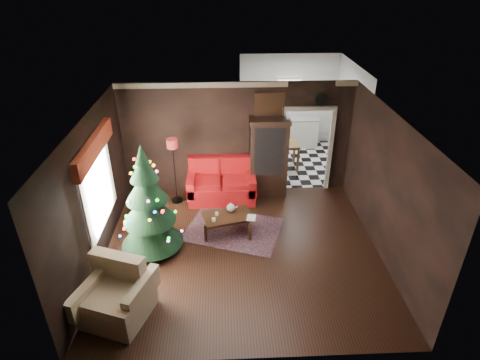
{
  "coord_description": "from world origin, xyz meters",
  "views": [
    {
      "loc": [
        -0.32,
        -6.35,
        5.16
      ],
      "look_at": [
        0.0,
        0.9,
        1.15
      ],
      "focal_mm": 29.7,
      "sensor_mm": 36.0,
      "label": 1
    }
  ],
  "objects_px": {
    "curio_cabinet": "(268,159)",
    "floor_lamp": "(175,171)",
    "kitchen_table": "(285,155)",
    "coffee_table": "(228,224)",
    "armchair": "(116,295)",
    "loveseat": "(221,181)",
    "christmas_tree": "(148,204)",
    "teapot": "(231,208)",
    "wall_clock": "(321,99)"
  },
  "relations": [
    {
      "from": "curio_cabinet",
      "to": "christmas_tree",
      "type": "relative_size",
      "value": 0.81
    },
    {
      "from": "christmas_tree",
      "to": "coffee_table",
      "type": "relative_size",
      "value": 2.34
    },
    {
      "from": "loveseat",
      "to": "curio_cabinet",
      "type": "xyz_separation_m",
      "value": [
        1.15,
        0.22,
        0.45
      ]
    },
    {
      "from": "armchair",
      "to": "coffee_table",
      "type": "xyz_separation_m",
      "value": [
        1.84,
        2.19,
        -0.22
      ]
    },
    {
      "from": "coffee_table",
      "to": "armchair",
      "type": "bearing_deg",
      "value": -130.01
    },
    {
      "from": "curio_cabinet",
      "to": "armchair",
      "type": "relative_size",
      "value": 1.85
    },
    {
      "from": "armchair",
      "to": "kitchen_table",
      "type": "relative_size",
      "value": 1.37
    },
    {
      "from": "christmas_tree",
      "to": "teapot",
      "type": "height_order",
      "value": "christmas_tree"
    },
    {
      "from": "curio_cabinet",
      "to": "armchair",
      "type": "xyz_separation_m",
      "value": [
        -2.86,
        -3.85,
        -0.49
      ]
    },
    {
      "from": "kitchen_table",
      "to": "coffee_table",
      "type": "bearing_deg",
      "value": -118.49
    },
    {
      "from": "floor_lamp",
      "to": "wall_clock",
      "type": "relative_size",
      "value": 5.1
    },
    {
      "from": "loveseat",
      "to": "teapot",
      "type": "relative_size",
      "value": 8.22
    },
    {
      "from": "curio_cabinet",
      "to": "armchair",
      "type": "distance_m",
      "value": 4.82
    },
    {
      "from": "loveseat",
      "to": "floor_lamp",
      "type": "bearing_deg",
      "value": -176.74
    },
    {
      "from": "curio_cabinet",
      "to": "floor_lamp",
      "type": "distance_m",
      "value": 2.27
    },
    {
      "from": "kitchen_table",
      "to": "christmas_tree",
      "type": "bearing_deg",
      "value": -132.61
    },
    {
      "from": "wall_clock",
      "to": "armchair",
      "type": "bearing_deg",
      "value": -135.25
    },
    {
      "from": "armchair",
      "to": "kitchen_table",
      "type": "xyz_separation_m",
      "value": [
        3.51,
        5.28,
        -0.08
      ]
    },
    {
      "from": "loveseat",
      "to": "wall_clock",
      "type": "distance_m",
      "value": 3.04
    },
    {
      "from": "kitchen_table",
      "to": "wall_clock",
      "type": "bearing_deg",
      "value": -66.25
    },
    {
      "from": "curio_cabinet",
      "to": "teapot",
      "type": "bearing_deg",
      "value": -122.21
    },
    {
      "from": "floor_lamp",
      "to": "coffee_table",
      "type": "bearing_deg",
      "value": -48.43
    },
    {
      "from": "wall_clock",
      "to": "floor_lamp",
      "type": "bearing_deg",
      "value": -172.36
    },
    {
      "from": "floor_lamp",
      "to": "coffee_table",
      "type": "xyz_separation_m",
      "value": [
        1.22,
        -1.38,
        -0.59
      ]
    },
    {
      "from": "coffee_table",
      "to": "wall_clock",
      "type": "xyz_separation_m",
      "value": [
        2.23,
        1.84,
        2.14
      ]
    },
    {
      "from": "floor_lamp",
      "to": "teapot",
      "type": "distance_m",
      "value": 1.81
    },
    {
      "from": "teapot",
      "to": "wall_clock",
      "type": "xyz_separation_m",
      "value": [
        2.16,
        1.7,
        1.82
      ]
    },
    {
      "from": "loveseat",
      "to": "floor_lamp",
      "type": "height_order",
      "value": "floor_lamp"
    },
    {
      "from": "curio_cabinet",
      "to": "christmas_tree",
      "type": "bearing_deg",
      "value": -141.16
    },
    {
      "from": "curio_cabinet",
      "to": "coffee_table",
      "type": "height_order",
      "value": "curio_cabinet"
    },
    {
      "from": "coffee_table",
      "to": "teapot",
      "type": "height_order",
      "value": "teapot"
    },
    {
      "from": "floor_lamp",
      "to": "coffee_table",
      "type": "distance_m",
      "value": 1.93
    },
    {
      "from": "armchair",
      "to": "wall_clock",
      "type": "xyz_separation_m",
      "value": [
        4.06,
        4.03,
        1.92
      ]
    },
    {
      "from": "floor_lamp",
      "to": "armchair",
      "type": "distance_m",
      "value": 3.64
    },
    {
      "from": "coffee_table",
      "to": "kitchen_table",
      "type": "relative_size",
      "value": 1.34
    },
    {
      "from": "loveseat",
      "to": "kitchen_table",
      "type": "distance_m",
      "value": 2.45
    },
    {
      "from": "armchair",
      "to": "christmas_tree",
      "type": "bearing_deg",
      "value": 100.6
    },
    {
      "from": "floor_lamp",
      "to": "kitchen_table",
      "type": "distance_m",
      "value": 3.4
    },
    {
      "from": "armchair",
      "to": "kitchen_table",
      "type": "height_order",
      "value": "armchair"
    },
    {
      "from": "loveseat",
      "to": "teapot",
      "type": "height_order",
      "value": "loveseat"
    },
    {
      "from": "armchair",
      "to": "coffee_table",
      "type": "distance_m",
      "value": 2.87
    },
    {
      "from": "loveseat",
      "to": "floor_lamp",
      "type": "xyz_separation_m",
      "value": [
        -1.1,
        -0.06,
        0.33
      ]
    },
    {
      "from": "wall_clock",
      "to": "kitchen_table",
      "type": "height_order",
      "value": "wall_clock"
    },
    {
      "from": "floor_lamp",
      "to": "loveseat",
      "type": "bearing_deg",
      "value": 3.26
    },
    {
      "from": "teapot",
      "to": "kitchen_table",
      "type": "distance_m",
      "value": 3.36
    },
    {
      "from": "coffee_table",
      "to": "kitchen_table",
      "type": "xyz_separation_m",
      "value": [
        1.68,
        3.09,
        0.14
      ]
    },
    {
      "from": "loveseat",
      "to": "armchair",
      "type": "bearing_deg",
      "value": -115.29
    },
    {
      "from": "kitchen_table",
      "to": "teapot",
      "type": "bearing_deg",
      "value": -118.58
    },
    {
      "from": "coffee_table",
      "to": "kitchen_table",
      "type": "bearing_deg",
      "value": 61.51
    },
    {
      "from": "loveseat",
      "to": "wall_clock",
      "type": "xyz_separation_m",
      "value": [
        2.35,
        0.4,
        1.88
      ]
    }
  ]
}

